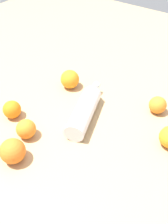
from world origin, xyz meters
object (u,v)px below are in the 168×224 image
(orange_2, at_px, (70,79))
(orange_3, at_px, (13,151))
(orange_4, at_px, (12,109))
(orange_1, at_px, (158,105))
(orange_5, at_px, (26,129))
(water_bottle, at_px, (86,108))

(orange_2, distance_m, orange_3, 0.43)
(orange_4, bearing_deg, orange_2, 78.47)
(orange_2, xyz_separation_m, orange_4, (-0.06, -0.28, -0.01))
(orange_1, relative_size, orange_3, 0.82)
(orange_2, distance_m, orange_4, 0.29)
(orange_1, xyz_separation_m, orange_5, (-0.32, -0.39, 0.00))
(orange_3, bearing_deg, orange_2, 103.88)
(orange_3, bearing_deg, orange_5, 113.36)
(orange_1, height_order, orange_4, same)
(orange_4, bearing_deg, water_bottle, 37.20)
(orange_5, bearing_deg, water_bottle, 63.71)
(water_bottle, bearing_deg, orange_4, 107.99)
(orange_1, xyz_separation_m, orange_3, (-0.27, -0.49, 0.01))
(orange_1, xyz_separation_m, orange_2, (-0.38, -0.07, 0.01))
(orange_3, height_order, orange_5, orange_3)
(water_bottle, xyz_separation_m, orange_1, (0.21, 0.18, -0.00))
(orange_2, xyz_separation_m, orange_5, (0.06, -0.32, -0.01))
(water_bottle, xyz_separation_m, orange_3, (-0.06, -0.31, 0.01))
(water_bottle, distance_m, orange_3, 0.31)
(orange_2, bearing_deg, orange_4, -101.53)
(water_bottle, bearing_deg, orange_5, 134.49)
(orange_3, bearing_deg, orange_4, 138.98)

